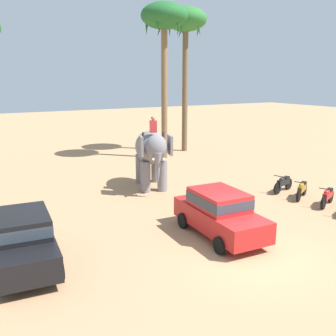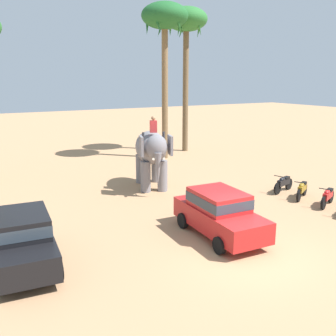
# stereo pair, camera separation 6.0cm
# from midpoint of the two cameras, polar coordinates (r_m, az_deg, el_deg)

# --- Properties ---
(ground_plane) EXTENTS (120.00, 120.00, 0.00)m
(ground_plane) POSITION_cam_midpoint_polar(r_m,az_deg,el_deg) (13.39, 12.08, -12.35)
(ground_plane) COLOR tan
(car_sedan_foreground) EXTENTS (2.06, 4.19, 1.70)m
(car_sedan_foreground) POSITION_cam_midpoint_polar(r_m,az_deg,el_deg) (14.30, 7.73, -6.46)
(car_sedan_foreground) COLOR red
(car_sedan_foreground) RESTS_ON ground
(car_parked_far_side) EXTENTS (2.17, 4.24, 1.70)m
(car_parked_far_side) POSITION_cam_midpoint_polar(r_m,az_deg,el_deg) (12.76, -20.65, -9.69)
(car_parked_far_side) COLOR black
(car_parked_far_side) RESTS_ON ground
(elephant_with_mahout) EXTENTS (2.57, 4.02, 3.88)m
(elephant_with_mahout) POSITION_cam_midpoint_polar(r_m,az_deg,el_deg) (20.10, -2.36, 2.53)
(elephant_with_mahout) COLOR slate
(elephant_with_mahout) RESTS_ON ground
(motorcycle_fourth_in_row) EXTENTS (1.70, 0.86, 0.94)m
(motorcycle_fourth_in_row) POSITION_cam_midpoint_polar(r_m,az_deg,el_deg) (18.98, 22.74, -3.90)
(motorcycle_fourth_in_row) COLOR black
(motorcycle_fourth_in_row) RESTS_ON ground
(motorcycle_far_in_row) EXTENTS (1.63, 0.96, 0.94)m
(motorcycle_far_in_row) POSITION_cam_midpoint_polar(r_m,az_deg,el_deg) (19.72, 19.39, -2.99)
(motorcycle_far_in_row) COLOR black
(motorcycle_far_in_row) RESTS_ON ground
(motorcycle_end_of_row) EXTENTS (1.76, 0.71, 0.94)m
(motorcycle_end_of_row) POSITION_cam_midpoint_polar(r_m,az_deg,el_deg) (20.54, 16.87, -2.17)
(motorcycle_end_of_row) COLOR black
(motorcycle_end_of_row) RESTS_ON ground
(palm_tree_behind_elephant) EXTENTS (3.20, 3.20, 10.93)m
(palm_tree_behind_elephant) POSITION_cam_midpoint_polar(r_m,az_deg,el_deg) (30.75, 2.78, 20.37)
(palm_tree_behind_elephant) COLOR brown
(palm_tree_behind_elephant) RESTS_ON ground
(palm_tree_left_of_road) EXTENTS (3.20, 3.20, 10.75)m
(palm_tree_left_of_road) POSITION_cam_midpoint_polar(r_m,az_deg,el_deg) (27.87, -0.43, 20.80)
(palm_tree_left_of_road) COLOR brown
(palm_tree_left_of_road) RESTS_ON ground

